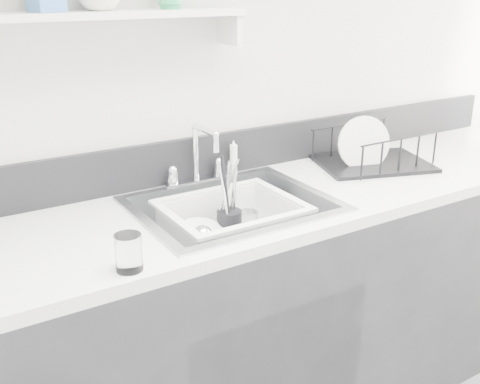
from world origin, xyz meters
TOP-DOWN VIEW (x-y plane):
  - counter_run at (0.00, 1.19)m, footprint 3.20×0.62m
  - backsplash at (0.00, 1.49)m, footprint 3.20×0.02m
  - sink at (0.00, 1.19)m, footprint 0.64×0.52m
  - faucet at (0.00, 1.44)m, footprint 0.26×0.18m
  - side_sprayer at (0.16, 1.44)m, footprint 0.03×0.03m
  - wall_shelf at (-0.35, 1.42)m, footprint 1.00×0.16m
  - wash_tub at (-0.00, 1.19)m, footprint 0.47×0.39m
  - plate_stack at (-0.09, 1.18)m, footprint 0.25×0.25m
  - utensil_cup at (0.02, 1.24)m, footprint 0.09×0.09m
  - ladle at (-0.06, 1.15)m, footprint 0.24×0.28m
  - tumbler_in_tub at (0.09, 1.23)m, footprint 0.08×0.08m
  - tumbler_counter at (-0.46, 0.94)m, footprint 0.09×0.09m
  - dish_rack at (0.71, 1.27)m, footprint 0.51×0.44m
  - bowl_small at (0.09, 1.14)m, footprint 0.14×0.14m

SIDE VIEW (x-z plane):
  - counter_run at x=0.00m, z-range 0.00..0.92m
  - bowl_small at x=0.09m, z-range 0.77..0.80m
  - plate_stack at x=-0.09m, z-range 0.74..0.84m
  - ladle at x=-0.06m, z-range 0.77..0.84m
  - tumbler_in_tub at x=0.09m, z-range 0.77..0.86m
  - utensil_cup at x=0.02m, z-range 0.68..0.97m
  - sink at x=0.00m, z-range 0.73..0.93m
  - wash_tub at x=0.00m, z-range 0.75..0.92m
  - tumbler_counter at x=-0.46m, z-range 0.92..1.02m
  - faucet at x=0.00m, z-range 0.87..1.09m
  - side_sprayer at x=0.16m, z-range 0.92..1.06m
  - dish_rack at x=0.71m, z-range 0.92..1.07m
  - backsplash at x=0.00m, z-range 0.92..1.08m
  - wall_shelf at x=-0.35m, z-range 1.45..1.57m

